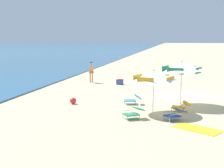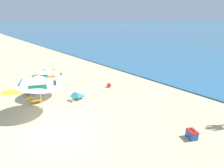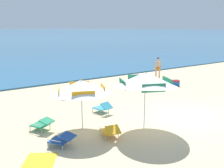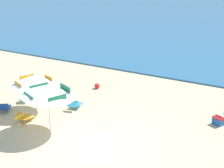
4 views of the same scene
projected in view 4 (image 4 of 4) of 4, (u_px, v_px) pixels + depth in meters
The scene contains 9 objects.
ground_plane at pixel (98, 147), 13.37m from camera, with size 800.00×800.00×0.00m, color #D1BA8E.
beach_umbrella_striped_main at pixel (34, 80), 16.18m from camera, with size 2.61×2.63×2.03m.
beach_umbrella_striped_second at pixel (47, 90), 14.07m from camera, with size 3.50×3.51×2.40m.
lounge_chair_under_umbrella at pixel (27, 96), 17.89m from camera, with size 0.89×1.00×0.49m.
lounge_chair_beside_umbrella at pixel (75, 104), 16.85m from camera, with size 0.70×0.98×0.53m.
lounge_chair_facing_sea at pixel (4, 107), 16.45m from camera, with size 0.90×0.99×0.49m.
lounge_chair_spare_folded at pixel (24, 117), 15.40m from camera, with size 0.70×0.97×0.52m.
cooler_box at pixel (218, 121), 15.17m from camera, with size 0.60×0.53×0.43m.
beach_ball at pixel (97, 86), 19.68m from camera, with size 0.34×0.34×0.34m, color red.
Camera 4 is at (6.21, -9.84, 7.12)m, focal length 50.99 mm.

